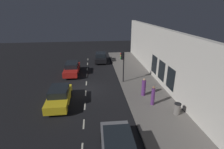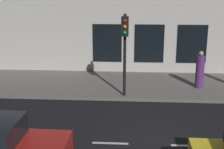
# 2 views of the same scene
# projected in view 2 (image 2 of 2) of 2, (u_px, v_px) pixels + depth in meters

# --- Properties ---
(ground_plane) EXTENTS (60.00, 60.00, 0.00)m
(ground_plane) POSITION_uv_depth(u_px,v_px,m) (159.00, 145.00, 10.67)
(ground_plane) COLOR black
(sidewalk) EXTENTS (4.50, 32.00, 0.15)m
(sidewalk) POSITION_uv_depth(u_px,v_px,m) (150.00, 85.00, 16.65)
(sidewalk) COLOR slate
(sidewalk) RESTS_ON ground
(building_facade) EXTENTS (0.65, 32.00, 6.29)m
(building_facade) POSITION_uv_depth(u_px,v_px,m) (150.00, 19.00, 18.26)
(building_facade) COLOR beige
(building_facade) RESTS_ON ground
(lane_centre_line) EXTENTS (0.12, 27.20, 0.01)m
(lane_centre_line) POSITION_uv_depth(u_px,v_px,m) (190.00, 146.00, 10.61)
(lane_centre_line) COLOR beige
(lane_centre_line) RESTS_ON ground
(traffic_light) EXTENTS (0.48, 0.32, 3.70)m
(traffic_light) POSITION_uv_depth(u_px,v_px,m) (125.00, 40.00, 14.11)
(traffic_light) COLOR black
(traffic_light) RESTS_ON sidewalk
(pedestrian_1) EXTENTS (0.54, 0.54, 1.82)m
(pedestrian_1) POSITION_uv_depth(u_px,v_px,m) (200.00, 71.00, 15.82)
(pedestrian_1) COLOR #5B2D70
(pedestrian_1) RESTS_ON sidewalk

